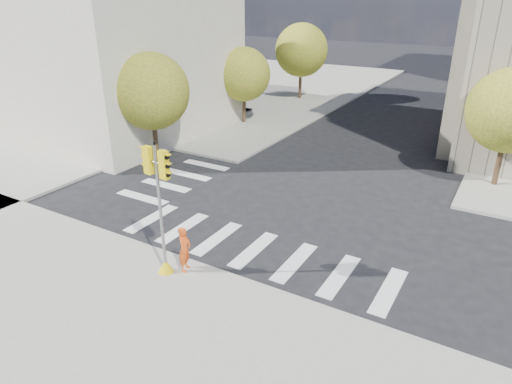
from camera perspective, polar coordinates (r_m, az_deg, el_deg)
ground at (r=19.79m, az=2.96°, el=-4.74°), size 160.00×160.00×0.00m
sidewalk_far_left at (r=50.88m, az=-3.48°, el=13.10°), size 28.00×40.00×0.15m
classical_building at (r=36.62m, az=-20.38°, el=17.68°), size 19.00×15.00×12.70m
tree_lw_near at (r=27.33m, az=-12.97°, el=12.13°), size 4.40×4.40×6.41m
tree_lw_mid at (r=35.23m, az=-1.54°, el=14.48°), size 4.00×4.00×5.77m
tree_lw_far at (r=43.85m, az=5.70°, el=17.23°), size 4.80×4.80×6.95m
tree_re_near at (r=26.04m, az=29.21°, el=8.85°), size 4.20×4.20×6.16m
traffic_signal at (r=16.00m, az=-11.75°, el=-3.45°), size 1.08×0.56×4.91m
photographer at (r=16.59m, az=-8.91°, el=-7.06°), size 0.58×0.72×1.72m
planter_wall at (r=29.67m, az=-16.51°, el=5.03°), size 5.91×1.89×0.50m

